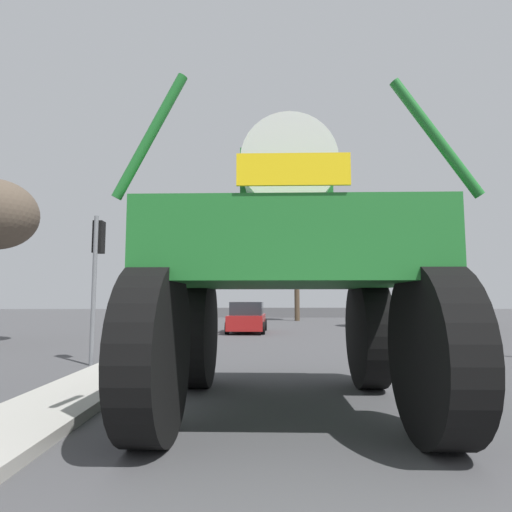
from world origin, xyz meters
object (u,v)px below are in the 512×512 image
at_px(sedan_ahead, 247,318).
at_px(bare_tree_far_center, 296,245).
at_px(traffic_signal_near_right, 454,272).
at_px(bare_tree_right, 410,250).
at_px(oversize_sprayer, 286,268).
at_px(traffic_signal_near_left, 97,256).

relative_size(sedan_ahead, bare_tree_far_center, 0.56).
distance_m(sedan_ahead, traffic_signal_near_right, 12.22).
distance_m(sedan_ahead, bare_tree_right, 10.72).
bearing_deg(oversize_sprayer, sedan_ahead, 4.93).
bearing_deg(traffic_signal_near_left, bare_tree_right, 46.17).
height_order(oversize_sprayer, sedan_ahead, oversize_sprayer).
relative_size(bare_tree_right, bare_tree_far_center, 0.82).
xyz_separation_m(sedan_ahead, bare_tree_right, (9.53, 3.08, 3.82)).
distance_m(oversize_sprayer, sedan_ahead, 15.47).
relative_size(oversize_sprayer, traffic_signal_near_right, 1.68).
bearing_deg(bare_tree_far_center, oversize_sprayer, -96.48).
xyz_separation_m(traffic_signal_near_right, bare_tree_right, (4.07, 13.88, 2.19)).
bearing_deg(bare_tree_far_center, traffic_signal_near_left, -108.38).
bearing_deg(oversize_sprayer, traffic_signal_near_right, -43.76).
relative_size(oversize_sprayer, bare_tree_right, 0.88).
xyz_separation_m(sedan_ahead, bare_tree_far_center, (3.82, 12.12, 5.25)).
xyz_separation_m(traffic_signal_near_right, bare_tree_far_center, (-1.64, 22.92, 3.62)).
height_order(traffic_signal_near_right, bare_tree_right, bare_tree_right).
xyz_separation_m(traffic_signal_near_left, traffic_signal_near_right, (9.26, 0.01, -0.40)).
distance_m(traffic_signal_near_left, bare_tree_right, 19.33).
bearing_deg(sedan_ahead, bare_tree_right, -68.17).
bearing_deg(traffic_signal_near_right, traffic_signal_near_left, -179.95).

